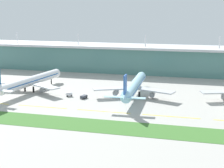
{
  "coord_description": "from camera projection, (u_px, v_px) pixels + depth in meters",
  "views": [
    {
      "loc": [
        44.63,
        -167.42,
        51.68
      ],
      "look_at": [
        -7.3,
        32.02,
        7.0
      ],
      "focal_mm": 56.58,
      "sensor_mm": 36.0,
      "label": 1
    }
  ],
  "objects": [
    {
      "name": "ground_plane",
      "position": [
        110.0,
        111.0,
        180.27
      ],
      "size": [
        600.0,
        600.0,
        0.0
      ],
      "primitive_type": "plane",
      "color": "#A8A59E"
    },
    {
      "name": "terminal_building",
      "position": [
        146.0,
        59.0,
        285.14
      ],
      "size": [
        288.0,
        34.0,
        30.75
      ],
      "color": "slate",
      "rests_on": "ground"
    },
    {
      "name": "airliner_near_middle",
      "position": [
        30.0,
        81.0,
        221.3
      ],
      "size": [
        48.26,
        69.89,
        18.9
      ],
      "color": "white",
      "rests_on": "ground"
    },
    {
      "name": "airliner_center",
      "position": [
        134.0,
        86.0,
        207.64
      ],
      "size": [
        48.76,
        71.26,
        18.9
      ],
      "color": "#9ED1EA",
      "rests_on": "ground"
    },
    {
      "name": "taxiway_stripe_mid_west",
      "position": [
        42.0,
        107.0,
        187.75
      ],
      "size": [
        28.0,
        0.7,
        0.04
      ],
      "primitive_type": "cube",
      "color": "yellow",
      "rests_on": "ground"
    },
    {
      "name": "taxiway_stripe_centre",
      "position": [
        103.0,
        111.0,
        179.38
      ],
      "size": [
        28.0,
        0.7,
        0.04
      ],
      "primitive_type": "cube",
      "color": "yellow",
      "rests_on": "ground"
    },
    {
      "name": "taxiway_stripe_mid_east",
      "position": [
        171.0,
        116.0,
        171.01
      ],
      "size": [
        28.0,
        0.7,
        0.04
      ],
      "primitive_type": "cube",
      "color": "yellow",
      "rests_on": "ground"
    },
    {
      "name": "grass_verge",
      "position": [
        96.0,
        126.0,
        157.72
      ],
      "size": [
        300.0,
        18.0,
        0.1
      ],
      "primitive_type": "cube",
      "color": "#3D702D",
      "rests_on": "ground"
    },
    {
      "name": "baggage_cart",
      "position": [
        69.0,
        94.0,
        209.65
      ],
      "size": [
        3.94,
        3.67,
        2.48
      ],
      "color": "silver",
      "rests_on": "ground"
    },
    {
      "name": "pushback_tug",
      "position": [
        84.0,
        97.0,
        204.83
      ],
      "size": [
        3.43,
        4.86,
        1.85
      ],
      "color": "#333842",
      "rests_on": "ground"
    }
  ]
}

